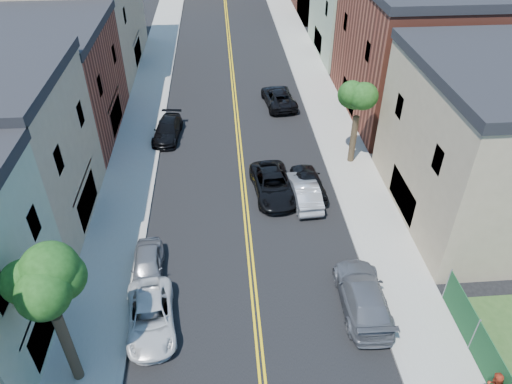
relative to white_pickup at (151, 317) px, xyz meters
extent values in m
cube|color=gray|center=(-2.89, 23.50, -0.59)|extent=(3.20, 100.00, 0.15)
cube|color=gray|center=(12.91, 23.50, -0.59)|extent=(3.20, 100.00, 0.15)
cube|color=gray|center=(-1.14, 23.50, -0.59)|extent=(0.30, 100.00, 0.15)
cube|color=gray|center=(11.16, 23.50, -0.59)|extent=(0.30, 100.00, 0.15)
cube|color=brown|center=(-8.99, 19.50, 3.34)|extent=(9.00, 12.00, 8.00)
cube|color=#998466|center=(-8.99, 33.50, 4.09)|extent=(9.00, 16.00, 9.50)
cube|color=#998466|center=(19.01, 7.50, 3.84)|extent=(9.00, 12.00, 9.00)
cube|color=brown|center=(19.01, 21.50, 4.34)|extent=(9.00, 14.00, 10.00)
cube|color=gray|center=(19.01, 35.50, 3.59)|extent=(9.00, 12.00, 8.50)
cylinder|color=#35271A|center=(-2.89, -2.50, 1.47)|extent=(0.44, 0.44, 3.96)
sphere|color=#14380F|center=(-2.89, -2.50, 5.79)|extent=(5.20, 5.20, 5.20)
sphere|color=#14380F|center=(-2.37, -2.89, 6.83)|extent=(3.90, 3.90, 3.90)
sphere|color=#14380F|center=(-3.41, -1.98, 5.27)|extent=(3.64, 3.64, 3.64)
cylinder|color=#35271A|center=(12.91, 13.50, 1.25)|extent=(0.44, 0.44, 3.52)
sphere|color=#14380F|center=(12.91, 13.50, 4.99)|extent=(4.40, 4.40, 4.40)
sphere|color=#14380F|center=(13.35, 13.17, 5.87)|extent=(3.30, 3.30, 3.30)
sphere|color=#14380F|center=(12.47, 13.94, 4.55)|extent=(3.08, 3.08, 3.08)
imported|color=silver|center=(0.00, 0.00, 0.00)|extent=(2.73, 4.98, 1.32)
imported|color=slate|center=(-0.49, 3.37, 0.02)|extent=(1.82, 4.08, 1.36)
imported|color=black|center=(-0.49, 18.13, 0.01)|extent=(2.37, 4.80, 1.34)
imported|color=#56585E|center=(10.29, 0.39, 0.13)|extent=(2.37, 5.51, 1.58)
imported|color=black|center=(9.25, 10.21, 0.09)|extent=(2.11, 4.53, 1.50)
imported|color=#A1A2A9|center=(8.81, 9.25, 0.08)|extent=(1.87, 4.59, 1.48)
imported|color=black|center=(8.81, 23.13, 0.07)|extent=(2.97, 5.47, 1.45)
imported|color=black|center=(6.90, 10.08, 0.07)|extent=(2.92, 5.48, 1.47)
imported|color=#2A2932|center=(-2.97, -2.29, 0.30)|extent=(0.40, 0.60, 1.61)
camera|label=1|loc=(3.82, -14.78, 18.09)|focal=33.26mm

